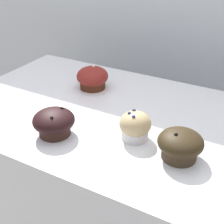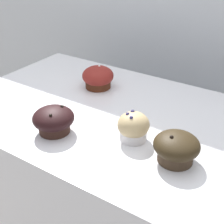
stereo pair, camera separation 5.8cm
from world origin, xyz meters
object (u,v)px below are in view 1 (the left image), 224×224
muffin_back_left (180,145)px  muffin_back_right (135,126)px  muffin_front_left (54,122)px  muffin_front_center (92,78)px

muffin_back_left → muffin_back_right: bearing=169.9°
muffin_back_left → muffin_back_right: 0.13m
muffin_back_right → muffin_back_left: bearing=-10.1°
muffin_front_left → muffin_back_right: bearing=23.6°
muffin_back_left → muffin_back_right: size_ratio=1.31×
muffin_back_left → muffin_back_right: (-0.13, 0.02, -0.00)m
muffin_back_left → muffin_front_left: (-0.34, -0.07, -0.00)m
muffin_back_left → muffin_front_left: muffin_back_left is taller
muffin_back_right → muffin_front_left: size_ratio=0.74×
muffin_front_center → muffin_back_left: bearing=-30.7°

